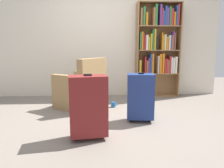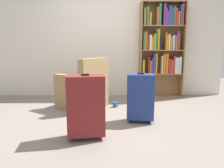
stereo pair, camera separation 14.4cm
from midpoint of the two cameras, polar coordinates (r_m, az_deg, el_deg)
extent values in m
plane|color=slate|center=(3.23, 0.70, -9.89)|extent=(8.88, 8.88, 0.00)
cube|color=beige|center=(4.85, 0.16, 12.31)|extent=(5.08, 0.10, 2.60)
cube|color=olive|center=(4.70, 8.48, 8.76)|extent=(0.02, 0.27, 2.02)
cube|color=olive|center=(4.93, 19.12, 8.37)|extent=(0.02, 0.27, 2.02)
cube|color=olive|center=(4.92, 13.56, 8.64)|extent=(0.93, 0.02, 2.02)
cube|color=olive|center=(4.92, 13.45, -3.13)|extent=(0.89, 0.25, 0.02)
cube|color=olive|center=(4.83, 13.69, 2.72)|extent=(0.89, 0.25, 0.02)
cube|color=olive|center=(4.80, 13.94, 8.72)|extent=(0.89, 0.25, 0.02)
cube|color=olive|center=(4.82, 14.19, 14.73)|extent=(0.89, 0.25, 0.02)
cube|color=olive|center=(4.89, 14.44, 20.41)|extent=(0.89, 0.25, 0.02)
cube|color=gold|center=(4.69, 9.19, 4.56)|extent=(0.04, 0.17, 0.29)
cube|color=#B22D2D|center=(4.72, 10.48, 4.98)|extent=(0.02, 0.20, 0.36)
cube|color=brown|center=(4.73, 10.98, 4.50)|extent=(0.04, 0.19, 0.28)
cube|color=#66337F|center=(4.75, 11.39, 4.82)|extent=(0.03, 0.23, 0.33)
cube|color=#264C99|center=(4.74, 11.91, 5.32)|extent=(0.03, 0.19, 0.42)
cube|color=orange|center=(4.75, 12.40, 5.34)|extent=(0.04, 0.19, 0.42)
cube|color=silver|center=(4.79, 13.86, 5.04)|extent=(0.02, 0.21, 0.38)
cube|color=orange|center=(4.78, 14.48, 5.25)|extent=(0.04, 0.16, 0.42)
cube|color=orange|center=(4.80, 15.11, 5.29)|extent=(0.04, 0.17, 0.43)
cube|color=#B22D2D|center=(4.82, 15.58, 4.63)|extent=(0.02, 0.19, 0.31)
cube|color=#B22D2D|center=(4.83, 16.03, 4.59)|extent=(0.04, 0.18, 0.31)
cube|color=brown|center=(4.85, 16.38, 4.44)|extent=(0.02, 0.20, 0.29)
cube|color=#B22D2D|center=(4.85, 16.80, 4.96)|extent=(0.03, 0.19, 0.38)
cube|color=silver|center=(4.86, 17.22, 4.79)|extent=(0.03, 0.17, 0.35)
cube|color=silver|center=(4.89, 17.62, 4.71)|extent=(0.04, 0.22, 0.33)
cube|color=silver|center=(4.88, 18.32, 4.81)|extent=(0.04, 0.16, 0.36)
cube|color=#2D7238|center=(4.69, 9.26, 11.17)|extent=(0.03, 0.20, 0.36)
cube|color=orange|center=(4.69, 9.74, 11.28)|extent=(0.03, 0.18, 0.38)
cube|color=#B22D2D|center=(4.69, 10.09, 11.11)|extent=(0.02, 0.18, 0.35)
cube|color=#B22D2D|center=(4.69, 10.43, 10.69)|extent=(0.02, 0.16, 0.29)
cube|color=silver|center=(4.71, 10.95, 10.82)|extent=(0.04, 0.20, 0.31)
cube|color=gold|center=(4.70, 11.56, 10.53)|extent=(0.03, 0.16, 0.27)
cube|color=gold|center=(4.71, 12.13, 10.93)|extent=(0.03, 0.15, 0.33)
cube|color=#2D7238|center=(4.74, 12.53, 11.46)|extent=(0.02, 0.20, 0.43)
cube|color=gold|center=(4.73, 13.06, 11.45)|extent=(0.03, 0.15, 0.43)
cube|color=black|center=(4.76, 13.41, 10.63)|extent=(0.03, 0.20, 0.29)
cube|color=orange|center=(4.77, 14.89, 10.96)|extent=(0.02, 0.16, 0.36)
cube|color=gold|center=(4.80, 15.16, 10.63)|extent=(0.03, 0.21, 0.31)
cube|color=silver|center=(4.80, 15.64, 10.68)|extent=(0.03, 0.18, 0.32)
cube|color=orange|center=(4.83, 16.05, 10.33)|extent=(0.04, 0.23, 0.27)
cube|color=silver|center=(4.82, 16.74, 10.50)|extent=(0.03, 0.17, 0.30)
cube|color=#264C99|center=(4.85, 16.97, 10.58)|extent=(0.02, 0.22, 0.32)
cube|color=orange|center=(4.84, 17.40, 10.47)|extent=(0.02, 0.17, 0.30)
cube|color=#66337F|center=(4.86, 17.66, 10.93)|extent=(0.02, 0.19, 0.38)
cube|color=brown|center=(4.85, 18.08, 10.69)|extent=(0.02, 0.15, 0.34)
cube|color=brown|center=(4.74, 9.51, 17.19)|extent=(0.04, 0.22, 0.34)
cube|color=#2D7238|center=(4.75, 10.21, 17.30)|extent=(0.04, 0.23, 0.37)
cube|color=orange|center=(4.73, 10.94, 16.64)|extent=(0.04, 0.18, 0.26)
cube|color=brown|center=(4.77, 12.85, 17.13)|extent=(0.04, 0.17, 0.36)
cube|color=#2D7238|center=(4.80, 13.39, 17.47)|extent=(0.04, 0.20, 0.43)
cube|color=#66337F|center=(4.83, 14.46, 17.34)|extent=(0.04, 0.23, 0.42)
cube|color=#B22D2D|center=(4.82, 14.95, 16.89)|extent=(0.03, 0.20, 0.35)
cube|color=#264C99|center=(4.84, 15.24, 16.52)|extent=(0.03, 0.23, 0.29)
cube|color=#264C99|center=(4.84, 15.82, 17.08)|extent=(0.04, 0.18, 0.39)
cube|color=#66337F|center=(4.85, 16.32, 16.84)|extent=(0.04, 0.18, 0.35)
cube|color=#2D7238|center=(4.88, 16.83, 16.90)|extent=(0.04, 0.22, 0.38)
cube|color=#B22D2D|center=(4.87, 17.41, 16.67)|extent=(0.04, 0.17, 0.34)
cube|color=orange|center=(4.90, 17.93, 16.20)|extent=(0.04, 0.22, 0.27)
cube|color=#264C99|center=(4.91, 18.59, 16.93)|extent=(0.03, 0.18, 0.40)
cube|color=#B22D2D|center=(4.93, 18.92, 17.03)|extent=(0.03, 0.21, 0.43)
cube|color=#9E7A4C|center=(3.96, -6.95, -3.22)|extent=(0.97, 0.97, 0.40)
cube|color=tan|center=(3.91, -7.02, 0.21)|extent=(0.76, 0.74, 0.08)
cube|color=#9E7A4C|center=(3.71, -3.66, 3.00)|extent=(0.49, 0.65, 0.50)
cube|color=#9E7A4C|center=(4.13, -4.36, 1.74)|extent=(0.64, 0.47, 0.22)
cube|color=#9E7A4C|center=(3.68, -10.06, 0.63)|extent=(0.64, 0.47, 0.22)
cylinder|color=#1959A5|center=(3.94, 1.82, -5.52)|extent=(0.08, 0.08, 0.10)
torus|color=#1959A5|center=(3.94, 2.58, -5.44)|extent=(0.06, 0.01, 0.06)
cube|color=maroon|center=(2.55, -5.40, -5.74)|extent=(0.47, 0.31, 0.71)
cube|color=black|center=(2.47, -5.54, 2.48)|extent=(0.10, 0.06, 0.02)
cylinder|color=black|center=(2.67, -8.65, -13.76)|extent=(0.06, 0.06, 0.05)
cylinder|color=black|center=(2.69, -1.91, -13.50)|extent=(0.06, 0.06, 0.05)
cube|color=navy|center=(3.14, 8.88, -3.37)|extent=(0.41, 0.27, 0.66)
cube|color=black|center=(3.08, 9.05, 2.78)|extent=(0.09, 0.05, 0.02)
cylinder|color=black|center=(3.23, 6.31, -9.45)|extent=(0.06, 0.06, 0.05)
cylinder|color=black|center=(3.25, 11.11, -9.48)|extent=(0.06, 0.06, 0.05)
camera|label=1|loc=(0.07, -88.70, 0.22)|focal=34.32mm
camera|label=2|loc=(0.07, 91.30, -0.22)|focal=34.32mm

